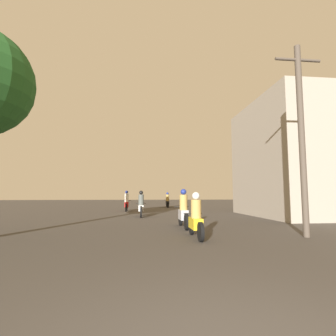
{
  "coord_description": "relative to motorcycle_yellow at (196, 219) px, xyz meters",
  "views": [
    {
      "loc": [
        -0.77,
        -1.9,
        1.37
      ],
      "look_at": [
        1.12,
        16.0,
        3.15
      ],
      "focal_mm": 28.0,
      "sensor_mm": 36.0,
      "label": 1
    }
  ],
  "objects": [
    {
      "name": "motorcycle_white",
      "position": [
        -1.69,
        7.86,
        0.06
      ],
      "size": [
        0.6,
        2.03,
        1.57
      ],
      "rotation": [
        0.0,
        0.0,
        0.14
      ],
      "color": "black",
      "rests_on": "ground_plane"
    },
    {
      "name": "motorcycle_black",
      "position": [
        1.02,
        18.54,
        0.04
      ],
      "size": [
        0.6,
        1.95,
        1.54
      ],
      "rotation": [
        0.0,
        0.0,
        0.11
      ],
      "color": "black",
      "rests_on": "ground_plane"
    },
    {
      "name": "motorcycle_yellow",
      "position": [
        0.0,
        0.0,
        0.0
      ],
      "size": [
        0.6,
        1.93,
        1.43
      ],
      "rotation": [
        0.0,
        0.0,
        -0.17
      ],
      "color": "black",
      "rests_on": "ground_plane"
    },
    {
      "name": "motorcycle_red",
      "position": [
        -2.83,
        13.28,
        0.08
      ],
      "size": [
        0.6,
        2.05,
        1.64
      ],
      "rotation": [
        0.0,
        0.0,
        0.13
      ],
      "color": "black",
      "rests_on": "ground_plane"
    },
    {
      "name": "utility_pole_near",
      "position": [
        3.55,
        -0.19,
        2.79
      ],
      "size": [
        1.6,
        0.2,
        6.41
      ],
      "color": "#4C4238",
      "rests_on": "ground_plane"
    },
    {
      "name": "motorcycle_silver",
      "position": [
        0.02,
        2.49,
        0.06
      ],
      "size": [
        0.6,
        2.13,
        1.57
      ],
      "rotation": [
        0.0,
        0.0,
        0.01
      ],
      "color": "black",
      "rests_on": "ground_plane"
    },
    {
      "name": "building_right_near",
      "position": [
        7.67,
        7.25,
        2.99
      ],
      "size": [
        4.9,
        7.62,
        7.14
      ],
      "color": "gray",
      "rests_on": "ground_plane"
    }
  ]
}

